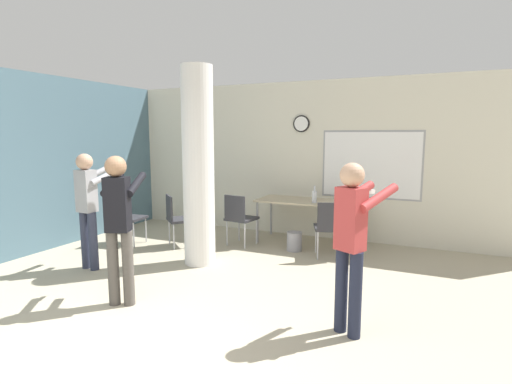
{
  "coord_description": "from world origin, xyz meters",
  "views": [
    {
      "loc": [
        2.24,
        -1.96,
        1.86
      ],
      "look_at": [
        0.08,
        2.8,
        1.1
      ],
      "focal_mm": 28.0,
      "sensor_mm": 36.0,
      "label": 1
    }
  ],
  "objects_px": {
    "folding_table": "(311,203)",
    "person_watching_back": "(88,202)",
    "chair_near_pillar": "(178,216)",
    "person_playing_front": "(119,218)",
    "chair_table_right": "(330,225)",
    "chair_by_left_wall": "(126,214)",
    "bottle_on_table": "(314,196)",
    "person_playing_side": "(352,235)",
    "chair_table_left": "(239,216)"
  },
  "relations": [
    {
      "from": "folding_table",
      "to": "person_playing_front",
      "type": "height_order",
      "value": "person_playing_front"
    },
    {
      "from": "bottle_on_table",
      "to": "chair_by_left_wall",
      "type": "relative_size",
      "value": 0.32
    },
    {
      "from": "bottle_on_table",
      "to": "person_watching_back",
      "type": "distance_m",
      "value": 3.43
    },
    {
      "from": "person_playing_side",
      "to": "person_playing_front",
      "type": "bearing_deg",
      "value": -171.53
    },
    {
      "from": "chair_by_left_wall",
      "to": "chair_near_pillar",
      "type": "xyz_separation_m",
      "value": [
        0.89,
        0.22,
        0.0
      ]
    },
    {
      "from": "person_playing_front",
      "to": "chair_table_right",
      "type": "bearing_deg",
      "value": 57.05
    },
    {
      "from": "person_playing_side",
      "to": "folding_table",
      "type": "bearing_deg",
      "value": 113.33
    },
    {
      "from": "chair_by_left_wall",
      "to": "person_watching_back",
      "type": "bearing_deg",
      "value": -69.57
    },
    {
      "from": "chair_table_left",
      "to": "person_watching_back",
      "type": "height_order",
      "value": "person_watching_back"
    },
    {
      "from": "person_playing_side",
      "to": "chair_by_left_wall",
      "type": "bearing_deg",
      "value": 158.92
    },
    {
      "from": "bottle_on_table",
      "to": "person_playing_side",
      "type": "xyz_separation_m",
      "value": [
        1.13,
        -2.7,
        0.1
      ]
    },
    {
      "from": "chair_table_right",
      "to": "chair_by_left_wall",
      "type": "bearing_deg",
      "value": -169.24
    },
    {
      "from": "chair_by_left_wall",
      "to": "person_playing_front",
      "type": "xyz_separation_m",
      "value": [
        1.68,
        -1.94,
        0.45
      ]
    },
    {
      "from": "person_watching_back",
      "to": "folding_table",
      "type": "bearing_deg",
      "value": 46.17
    },
    {
      "from": "bottle_on_table",
      "to": "chair_by_left_wall",
      "type": "xyz_separation_m",
      "value": [
        -2.97,
        -1.12,
        -0.34
      ]
    },
    {
      "from": "chair_table_left",
      "to": "chair_table_right",
      "type": "height_order",
      "value": "same"
    },
    {
      "from": "folding_table",
      "to": "person_playing_side",
      "type": "relative_size",
      "value": 1.13
    },
    {
      "from": "chair_by_left_wall",
      "to": "chair_table_right",
      "type": "bearing_deg",
      "value": 10.76
    },
    {
      "from": "chair_table_right",
      "to": "person_watching_back",
      "type": "relative_size",
      "value": 0.54
    },
    {
      "from": "bottle_on_table",
      "to": "chair_by_left_wall",
      "type": "bearing_deg",
      "value": -159.36
    },
    {
      "from": "chair_table_left",
      "to": "person_watching_back",
      "type": "bearing_deg",
      "value": -125.88
    },
    {
      "from": "folding_table",
      "to": "person_playing_front",
      "type": "bearing_deg",
      "value": -109.89
    },
    {
      "from": "bottle_on_table",
      "to": "person_playing_side",
      "type": "height_order",
      "value": "person_playing_side"
    },
    {
      "from": "chair_by_left_wall",
      "to": "chair_table_left",
      "type": "height_order",
      "value": "same"
    },
    {
      "from": "folding_table",
      "to": "chair_table_right",
      "type": "bearing_deg",
      "value": -53.18
    },
    {
      "from": "chair_by_left_wall",
      "to": "person_playing_front",
      "type": "bearing_deg",
      "value": -49.05
    },
    {
      "from": "bottle_on_table",
      "to": "chair_near_pillar",
      "type": "distance_m",
      "value": 2.29
    },
    {
      "from": "chair_near_pillar",
      "to": "person_playing_side",
      "type": "bearing_deg",
      "value": -29.32
    },
    {
      "from": "chair_by_left_wall",
      "to": "chair_near_pillar",
      "type": "bearing_deg",
      "value": 13.85
    },
    {
      "from": "chair_table_right",
      "to": "person_playing_front",
      "type": "height_order",
      "value": "person_playing_front"
    },
    {
      "from": "folding_table",
      "to": "chair_table_right",
      "type": "xyz_separation_m",
      "value": [
        0.5,
        -0.66,
        -0.19
      ]
    },
    {
      "from": "bottle_on_table",
      "to": "chair_table_left",
      "type": "height_order",
      "value": "bottle_on_table"
    },
    {
      "from": "chair_table_left",
      "to": "chair_table_right",
      "type": "distance_m",
      "value": 1.54
    },
    {
      "from": "folding_table",
      "to": "person_watching_back",
      "type": "relative_size",
      "value": 1.13
    },
    {
      "from": "person_watching_back",
      "to": "person_playing_side",
      "type": "bearing_deg",
      "value": -5.85
    },
    {
      "from": "person_playing_front",
      "to": "chair_near_pillar",
      "type": "bearing_deg",
      "value": 110.09
    },
    {
      "from": "chair_table_left",
      "to": "person_playing_side",
      "type": "bearing_deg",
      "value": -44.64
    },
    {
      "from": "chair_near_pillar",
      "to": "folding_table",
      "type": "bearing_deg",
      "value": 28.85
    },
    {
      "from": "chair_table_right",
      "to": "person_playing_front",
      "type": "relative_size",
      "value": 0.53
    },
    {
      "from": "chair_table_left",
      "to": "person_playing_side",
      "type": "height_order",
      "value": "person_playing_side"
    },
    {
      "from": "chair_by_left_wall",
      "to": "person_playing_side",
      "type": "xyz_separation_m",
      "value": [
        4.1,
        -1.58,
        0.44
      ]
    },
    {
      "from": "chair_table_left",
      "to": "chair_by_left_wall",
      "type": "bearing_deg",
      "value": -159.48
    },
    {
      "from": "folding_table",
      "to": "chair_by_left_wall",
      "type": "height_order",
      "value": "chair_by_left_wall"
    },
    {
      "from": "chair_table_left",
      "to": "person_playing_front",
      "type": "bearing_deg",
      "value": -92.82
    },
    {
      "from": "chair_near_pillar",
      "to": "person_playing_front",
      "type": "distance_m",
      "value": 2.34
    },
    {
      "from": "chair_by_left_wall",
      "to": "chair_table_right",
      "type": "xyz_separation_m",
      "value": [
        3.35,
        0.64,
        0.0
      ]
    },
    {
      "from": "person_playing_side",
      "to": "person_playing_front",
      "type": "height_order",
      "value": "person_playing_front"
    },
    {
      "from": "folding_table",
      "to": "chair_by_left_wall",
      "type": "relative_size",
      "value": 2.09
    },
    {
      "from": "bottle_on_table",
      "to": "chair_by_left_wall",
      "type": "distance_m",
      "value": 3.19
    },
    {
      "from": "chair_near_pillar",
      "to": "person_watching_back",
      "type": "relative_size",
      "value": 0.54
    }
  ]
}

